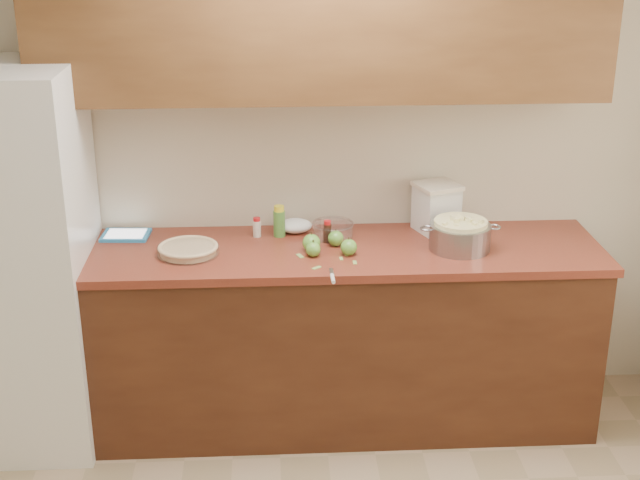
{
  "coord_description": "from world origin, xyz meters",
  "views": [
    {
      "loc": [
        -0.24,
        -2.42,
        2.46
      ],
      "look_at": [
        -0.02,
        1.43,
        0.98
      ],
      "focal_mm": 50.0,
      "sensor_mm": 36.0,
      "label": 1
    }
  ],
  "objects": [
    {
      "name": "peel_b",
      "position": [
        -0.05,
        1.23,
        0.92
      ],
      "size": [
        0.05,
        0.04,
        0.0
      ],
      "primitive_type": "cube",
      "rotation": [
        0.0,
        0.0,
        0.68
      ],
      "color": "#90B658",
      "rests_on": "counter_run"
    },
    {
      "name": "pie",
      "position": [
        -0.63,
        1.43,
        0.94
      ],
      "size": [
        0.29,
        0.29,
        0.05
      ],
      "rotation": [
        0.0,
        0.0,
        0.07
      ],
      "color": "silver",
      "rests_on": "counter_run"
    },
    {
      "name": "mixing_bowl",
      "position": [
        0.05,
        1.61,
        0.96
      ],
      "size": [
        0.21,
        0.21,
        0.08
      ],
      "rotation": [
        0.0,
        0.0,
        0.4
      ],
      "color": "silver",
      "rests_on": "counter_run"
    },
    {
      "name": "apple_center",
      "position": [
        0.06,
        1.5,
        0.96
      ],
      "size": [
        0.07,
        0.07,
        0.09
      ],
      "color": "#5FA037",
      "rests_on": "counter_run"
    },
    {
      "name": "room_shell",
      "position": [
        0.0,
        0.0,
        1.3
      ],
      "size": [
        3.6,
        3.6,
        3.6
      ],
      "color": "tan",
      "rests_on": "ground"
    },
    {
      "name": "peel_e",
      "position": [
        0.13,
        1.29,
        0.92
      ],
      "size": [
        0.02,
        0.04,
        0.0
      ],
      "primitive_type": "cube",
      "rotation": [
        0.0,
        0.0,
        -1.57
      ],
      "color": "#90B658",
      "rests_on": "counter_run"
    },
    {
      "name": "upper_cabinets",
      "position": [
        0.0,
        1.63,
        1.95
      ],
      "size": [
        2.6,
        0.34,
        0.7
      ],
      "primitive_type": "cube",
      "color": "brown",
      "rests_on": "room_shell"
    },
    {
      "name": "paper_towel",
      "position": [
        -0.13,
        1.7,
        0.95
      ],
      "size": [
        0.19,
        0.17,
        0.07
      ],
      "primitive_type": "ellipsoid",
      "rotation": [
        0.0,
        0.0,
        0.26
      ],
      "color": "white",
      "rests_on": "counter_run"
    },
    {
      "name": "peel_a",
      "position": [
        0.11,
        1.38,
        0.92
      ],
      "size": [
        0.04,
        0.04,
        0.0
      ],
      "primitive_type": "cube",
      "rotation": [
        0.0,
        0.0,
        -2.38
      ],
      "color": "#90B658",
      "rests_on": "counter_run"
    },
    {
      "name": "peel_d",
      "position": [
        0.07,
        1.33,
        0.92
      ],
      "size": [
        0.02,
        0.04,
        0.0
      ],
      "primitive_type": "cube",
      "rotation": [
        0.0,
        0.0,
        -1.5
      ],
      "color": "#90B658",
      "rests_on": "counter_run"
    },
    {
      "name": "flour_canister",
      "position": [
        0.57,
        1.68,
        1.04
      ],
      "size": [
        0.25,
        0.25,
        0.24
      ],
      "rotation": [
        0.0,
        0.0,
        0.36
      ],
      "color": "silver",
      "rests_on": "counter_run"
    },
    {
      "name": "vanilla_bottle",
      "position": [
        0.02,
        1.55,
        0.97
      ],
      "size": [
        0.04,
        0.04,
        0.11
      ],
      "rotation": [
        0.0,
        0.0,
        0.37
      ],
      "color": "black",
      "rests_on": "counter_run"
    },
    {
      "name": "apple_left",
      "position": [
        -0.06,
        1.44,
        0.96
      ],
      "size": [
        0.08,
        0.08,
        0.1
      ],
      "color": "#5FA037",
      "rests_on": "counter_run"
    },
    {
      "name": "peel_c",
      "position": [
        -0.12,
        1.38,
        0.92
      ],
      "size": [
        0.04,
        0.06,
        0.0
      ],
      "primitive_type": "cube",
      "rotation": [
        0.0,
        0.0,
        -1.2
      ],
      "color": "#90B658",
      "rests_on": "counter_run"
    },
    {
      "name": "fridge",
      "position": [
        -1.44,
        1.44,
        0.9
      ],
      "size": [
        0.7,
        0.7,
        1.8
      ],
      "primitive_type": "cube",
      "color": "white",
      "rests_on": "ground"
    },
    {
      "name": "colander",
      "position": [
        0.64,
        1.43,
        0.99
      ],
      "size": [
        0.38,
        0.29,
        0.14
      ],
      "rotation": [
        0.0,
        0.0,
        0.08
      ],
      "color": "gray",
      "rests_on": "counter_run"
    },
    {
      "name": "apple_extra",
      "position": [
        0.11,
        1.38,
        0.96
      ],
      "size": [
        0.08,
        0.08,
        0.09
      ],
      "color": "#5FA037",
      "rests_on": "counter_run"
    },
    {
      "name": "apple_front",
      "position": [
        -0.05,
        1.37,
        0.95
      ],
      "size": [
        0.07,
        0.07,
        0.08
      ],
      "color": "#5FA037",
      "rests_on": "counter_run"
    },
    {
      "name": "tablet",
      "position": [
        -0.96,
        1.68,
        0.93
      ],
      "size": [
        0.24,
        0.19,
        0.02
      ],
      "rotation": [
        0.0,
        0.0,
        -0.07
      ],
      "color": "#2988C8",
      "rests_on": "counter_run"
    },
    {
      "name": "counter_run",
      "position": [
        0.0,
        1.48,
        0.46
      ],
      "size": [
        2.64,
        0.68,
        0.92
      ],
      "color": "#492514",
      "rests_on": "ground"
    },
    {
      "name": "cinnamon_shaker",
      "position": [
        -0.32,
        1.65,
        0.97
      ],
      "size": [
        0.04,
        0.04,
        0.1
      ],
      "rotation": [
        0.0,
        0.0,
        0.26
      ],
      "color": "beige",
      "rests_on": "counter_run"
    },
    {
      "name": "lemon_bottle",
      "position": [
        -0.21,
        1.65,
        0.99
      ],
      "size": [
        0.06,
        0.06,
        0.16
      ],
      "rotation": [
        0.0,
        0.0,
        -0.34
      ],
      "color": "#4C8C38",
      "rests_on": "counter_run"
    },
    {
      "name": "paring_knife",
      "position": [
        0.02,
        1.11,
        0.93
      ],
      "size": [
        0.02,
        0.17,
        0.02
      ],
      "rotation": [
        0.0,
        0.0,
        0.02
      ],
      "color": "gray",
      "rests_on": "counter_run"
    }
  ]
}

